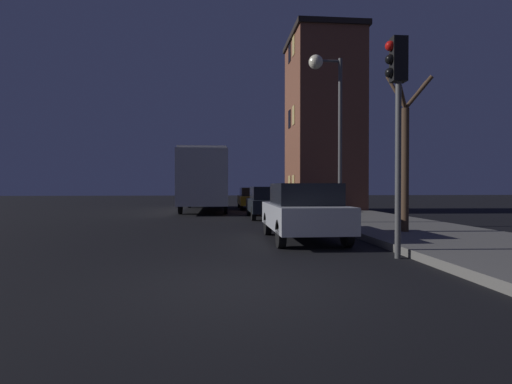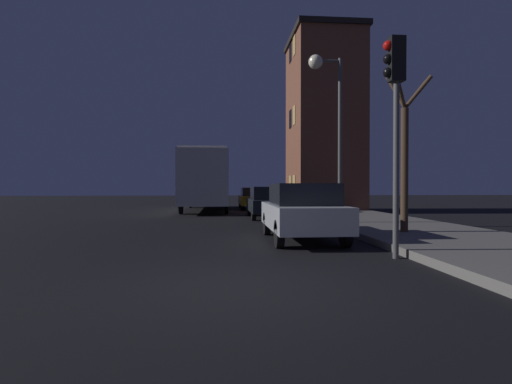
# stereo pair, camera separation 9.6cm
# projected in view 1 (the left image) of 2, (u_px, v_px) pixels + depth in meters

# --- Properties ---
(ground_plane) EXTENTS (120.00, 120.00, 0.00)m
(ground_plane) POSITION_uv_depth(u_px,v_px,m) (244.00, 285.00, 5.92)
(ground_plane) COLOR black
(brick_building) EXTENTS (4.01, 5.21, 10.28)m
(brick_building) POSITION_uv_depth(u_px,v_px,m) (323.00, 122.00, 23.76)
(brick_building) COLOR brown
(brick_building) RESTS_ON sidewalk
(streetlamp) EXTENTS (1.22, 0.51, 6.00)m
(streetlamp) POSITION_uv_depth(u_px,v_px,m) (327.00, 98.00, 14.30)
(streetlamp) COLOR #4C4C4C
(streetlamp) RESTS_ON sidewalk
(traffic_light) EXTENTS (0.43, 0.24, 4.48)m
(traffic_light) POSITION_uv_depth(u_px,v_px,m) (397.00, 100.00, 8.07)
(traffic_light) COLOR #4C4C4C
(traffic_light) RESTS_ON ground
(bare_tree) EXTENTS (1.57, 1.36, 4.52)m
(bare_tree) POSITION_uv_depth(u_px,v_px,m) (406.00, 153.00, 11.36)
(bare_tree) COLOR #473323
(bare_tree) RESTS_ON sidewalk
(bus) EXTENTS (2.60, 10.04, 3.50)m
(bus) POSITION_uv_depth(u_px,v_px,m) (205.00, 176.00, 24.45)
(bus) COLOR beige
(bus) RESTS_ON ground
(car_near_lane) EXTENTS (1.79, 4.01, 1.54)m
(car_near_lane) POSITION_uv_depth(u_px,v_px,m) (303.00, 211.00, 10.77)
(car_near_lane) COLOR #B7BABF
(car_near_lane) RESTS_ON ground
(car_mid_lane) EXTENTS (1.76, 4.39, 1.46)m
(car_mid_lane) POSITION_uv_depth(u_px,v_px,m) (268.00, 202.00, 18.54)
(car_mid_lane) COLOR black
(car_mid_lane) RESTS_ON ground
(car_far_lane) EXTENTS (1.75, 4.65, 1.40)m
(car_far_lane) POSITION_uv_depth(u_px,v_px,m) (252.00, 198.00, 26.17)
(car_far_lane) COLOR olive
(car_far_lane) RESTS_ON ground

